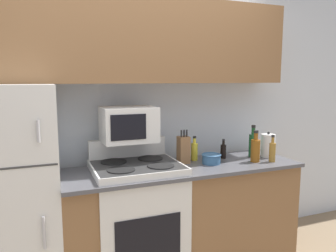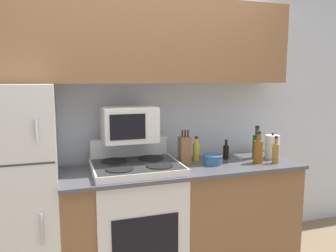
{
  "view_description": "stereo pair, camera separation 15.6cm",
  "coord_description": "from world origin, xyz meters",
  "views": [
    {
      "loc": [
        -0.79,
        -2.17,
        1.62
      ],
      "look_at": [
        0.17,
        0.26,
        1.24
      ],
      "focal_mm": 35.0,
      "sensor_mm": 36.0,
      "label": 1
    },
    {
      "loc": [
        -0.64,
        -2.22,
        1.62
      ],
      "look_at": [
        0.17,
        0.26,
        1.24
      ],
      "focal_mm": 35.0,
      "sensor_mm": 36.0,
      "label": 2
    }
  ],
  "objects": [
    {
      "name": "bowl",
      "position": [
        0.57,
        0.26,
        0.94
      ],
      "size": [
        0.17,
        0.17,
        0.08
      ],
      "color": "#335B84",
      "rests_on": "lower_cabinets"
    },
    {
      "name": "kettle",
      "position": [
        1.19,
        0.29,
        1.0
      ],
      "size": [
        0.13,
        0.13,
        0.24
      ],
      "color": "white",
      "rests_on": "lower_cabinets"
    },
    {
      "name": "bottle_whiskey",
      "position": [
        0.97,
        0.18,
        1.0
      ],
      "size": [
        0.08,
        0.08,
        0.28
      ],
      "color": "brown",
      "rests_on": "lower_cabinets"
    },
    {
      "name": "knife_block",
      "position": [
        0.36,
        0.36,
        1.01
      ],
      "size": [
        0.09,
        0.1,
        0.29
      ],
      "color": "brown",
      "rests_on": "lower_cabinets"
    },
    {
      "name": "bottle_soy_sauce",
      "position": [
        0.77,
        0.39,
        0.96
      ],
      "size": [
        0.05,
        0.05,
        0.18
      ],
      "color": "black",
      "rests_on": "lower_cabinets"
    },
    {
      "name": "bottle_cooking_spray",
      "position": [
        0.49,
        0.42,
        0.98
      ],
      "size": [
        0.06,
        0.06,
        0.22
      ],
      "color": "gold",
      "rests_on": "lower_cabinets"
    },
    {
      "name": "lower_cabinets",
      "position": [
        0.32,
        0.29,
        0.45
      ],
      "size": [
        2.01,
        0.62,
        0.89
      ],
      "color": "brown",
      "rests_on": "ground_plane"
    },
    {
      "name": "bottle_wine_green",
      "position": [
        1.06,
        0.34,
        1.01
      ],
      "size": [
        0.08,
        0.08,
        0.3
      ],
      "color": "#194C23",
      "rests_on": "lower_cabinets"
    },
    {
      "name": "stove",
      "position": [
        -0.09,
        0.28,
        0.49
      ],
      "size": [
        0.7,
        0.6,
        1.11
      ],
      "color": "silver",
      "rests_on": "ground_plane"
    },
    {
      "name": "refrigerator",
      "position": [
        -1.01,
        0.33,
        0.79
      ],
      "size": [
        0.64,
        0.69,
        1.58
      ],
      "color": "silver",
      "rests_on": "ground_plane"
    },
    {
      "name": "upper_cabinets",
      "position": [
        0.0,
        0.5,
        1.93
      ],
      "size": [
        2.65,
        0.35,
        0.69
      ],
      "color": "brown",
      "rests_on": "refrigerator"
    },
    {
      "name": "bottle_vinegar",
      "position": [
        1.1,
        0.12,
        0.99
      ],
      "size": [
        0.06,
        0.06,
        0.24
      ],
      "color": "olive",
      "rests_on": "lower_cabinets"
    },
    {
      "name": "wall_back",
      "position": [
        0.0,
        0.7,
        1.27
      ],
      "size": [
        8.0,
        0.05,
        2.55
      ],
      "color": "silver",
      "rests_on": "ground_plane"
    },
    {
      "name": "microwave",
      "position": [
        -0.12,
        0.4,
        1.26
      ],
      "size": [
        0.43,
        0.33,
        0.28
      ],
      "color": "silver",
      "rests_on": "stove"
    }
  ]
}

